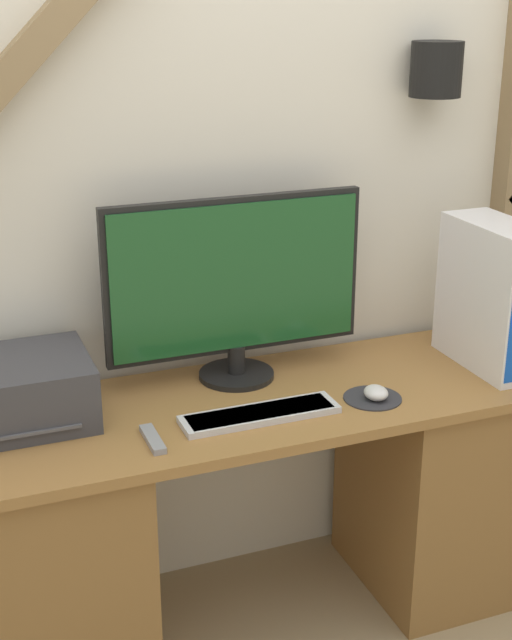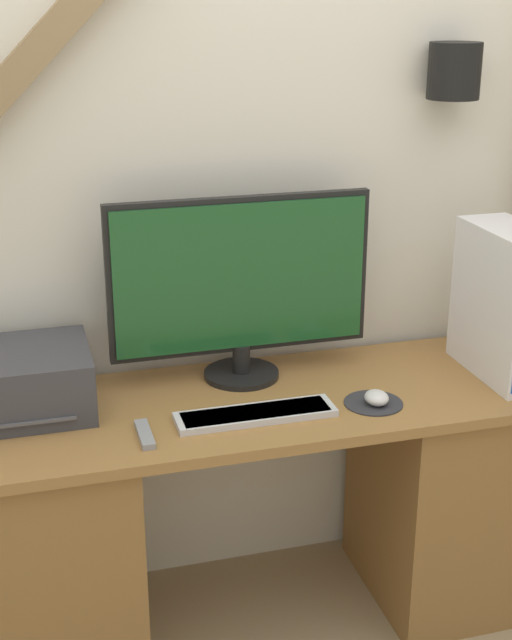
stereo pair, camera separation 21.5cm
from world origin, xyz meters
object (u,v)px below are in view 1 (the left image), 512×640
keyboard (260,414)px  remote_control (153,439)px  printer (19,391)px  monitor (235,283)px  mouse (376,393)px  computer_tower (494,295)px

keyboard → remote_control: keyboard is taller
keyboard → remote_control: bearing=-174.4°
remote_control → printer: bearing=139.9°
monitor → remote_control: (-0.33, -0.30, -0.28)m
monitor → keyboard: 0.39m
remote_control → keyboard: bearing=5.6°
monitor → remote_control: size_ratio=5.16×
printer → remote_control: printer is taller
mouse → printer: size_ratio=0.21×
printer → remote_control: bearing=-40.1°
mouse → computer_tower: 0.49m
computer_tower → printer: 1.37m
keyboard → computer_tower: size_ratio=0.98×
mouse → computer_tower: computer_tower is taller
monitor → mouse: monitor is taller
monitor → keyboard: size_ratio=1.76×
mouse → printer: printer is taller
monitor → remote_control: bearing=-137.8°
monitor → mouse: size_ratio=9.96×
printer → remote_control: 0.38m
mouse → remote_control: mouse is taller
computer_tower → keyboard: bearing=-173.7°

